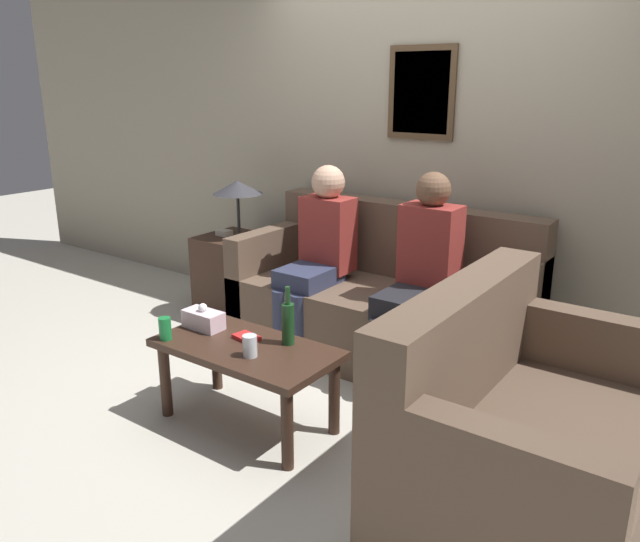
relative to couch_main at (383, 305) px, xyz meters
name	(u,v)px	position (x,y,z in m)	size (l,w,h in m)	color
ground_plane	(338,381)	(0.00, -0.53, -0.34)	(16.00, 16.00, 0.00)	beige
wall_back	(421,153)	(0.00, 0.46, 0.96)	(9.00, 0.08, 2.60)	#9E937F
couch_main	(383,305)	(0.00, 0.00, 0.00)	(1.95, 0.88, 0.98)	brown
couch_side	(520,446)	(1.31, -1.12, 0.00)	(0.88, 1.35, 0.98)	brown
coffee_table	(246,358)	(-0.11, -1.22, 0.04)	(0.97, 0.51, 0.46)	#382319
side_table_with_lamp	(235,269)	(-1.29, -0.05, 0.04)	(0.49, 0.49, 1.07)	#382319
wine_bottle	(288,322)	(0.06, -1.08, 0.24)	(0.07, 0.07, 0.31)	#19421E
drinking_glass	(251,346)	(0.00, -1.31, 0.17)	(0.07, 0.07, 0.11)	silver
book_stack	(246,337)	(-0.16, -1.16, 0.13)	(0.15, 0.12, 0.02)	red
soda_can	(165,329)	(-0.51, -1.41, 0.18)	(0.07, 0.07, 0.12)	#197A38
tissue_box	(203,319)	(-0.46, -1.18, 0.17)	(0.23, 0.12, 0.14)	silver
person_left	(318,250)	(-0.41, -0.16, 0.35)	(0.34, 0.59, 1.25)	#2D334C
person_right	(420,271)	(0.37, -0.21, 0.35)	(0.34, 0.61, 1.27)	black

